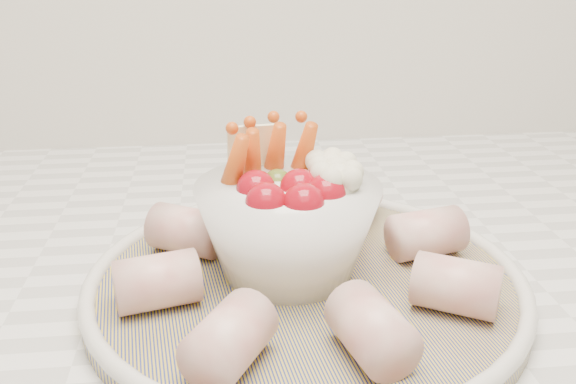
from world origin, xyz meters
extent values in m
cube|color=silver|center=(0.00, 1.45, 0.90)|extent=(2.04, 0.62, 0.04)
cylinder|color=navy|center=(0.10, 1.36, 0.93)|extent=(0.36, 0.36, 0.01)
torus|color=silver|center=(0.10, 1.36, 0.94)|extent=(0.32, 0.32, 0.01)
sphere|color=maroon|center=(0.07, 1.34, 1.00)|extent=(0.03, 0.03, 0.03)
sphere|color=maroon|center=(0.10, 1.34, 1.00)|extent=(0.03, 0.03, 0.03)
sphere|color=maroon|center=(0.11, 1.36, 1.00)|extent=(0.03, 0.03, 0.03)
sphere|color=maroon|center=(0.07, 1.37, 1.00)|extent=(0.03, 0.03, 0.03)
sphere|color=maroon|center=(0.10, 1.37, 1.00)|extent=(0.03, 0.03, 0.03)
sphere|color=maroon|center=(0.12, 1.38, 1.00)|extent=(0.03, 0.03, 0.03)
sphere|color=#4F6421|center=(0.08, 1.39, 1.00)|extent=(0.02, 0.02, 0.02)
cone|color=#C64A12|center=(0.06, 1.40, 1.01)|extent=(0.02, 0.04, 0.07)
cone|color=#C64A12|center=(0.08, 1.41, 1.01)|extent=(0.03, 0.04, 0.07)
cone|color=#C64A12|center=(0.10, 1.41, 1.01)|extent=(0.03, 0.05, 0.07)
cone|color=#C64A12|center=(0.05, 1.38, 1.01)|extent=(0.04, 0.05, 0.07)
sphere|color=silver|center=(0.12, 1.39, 1.01)|extent=(0.03, 0.03, 0.03)
sphere|color=silver|center=(0.12, 1.37, 1.01)|extent=(0.03, 0.03, 0.03)
cube|color=beige|center=(0.07, 1.42, 1.02)|extent=(0.04, 0.02, 0.05)
cylinder|color=#C05E58|center=(0.20, 1.39, 0.95)|extent=(0.06, 0.05, 0.04)
cylinder|color=#C05E58|center=(0.16, 1.46, 0.95)|extent=(0.06, 0.07, 0.04)
cylinder|color=#C05E58|center=(0.07, 1.47, 0.95)|extent=(0.05, 0.06, 0.04)
cylinder|color=#C05E58|center=(0.01, 1.42, 0.95)|extent=(0.07, 0.06, 0.04)
cylinder|color=#C05E58|center=(0.00, 1.34, 0.95)|extent=(0.06, 0.05, 0.04)
cylinder|color=#C05E58|center=(0.04, 1.26, 0.95)|extent=(0.06, 0.07, 0.04)
cylinder|color=#C05E58|center=(0.13, 1.26, 0.95)|extent=(0.05, 0.06, 0.04)
cylinder|color=#C05E58|center=(0.19, 1.31, 0.95)|extent=(0.07, 0.06, 0.04)
camera|label=1|loc=(0.04, 0.95, 1.17)|focal=40.00mm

